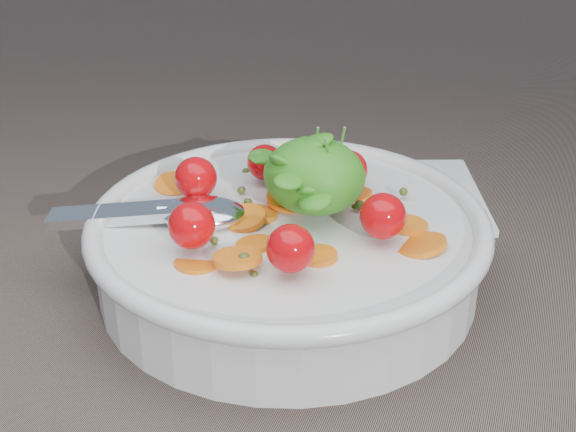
% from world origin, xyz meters
% --- Properties ---
extents(ground, '(6.00, 6.00, 0.00)m').
position_xyz_m(ground, '(0.00, 0.00, 0.00)').
color(ground, brown).
rests_on(ground, ground).
extents(bowl, '(0.31, 0.29, 0.12)m').
position_xyz_m(bowl, '(0.02, 0.02, 0.03)').
color(bowl, silver).
rests_on(bowl, ground).
extents(napkin, '(0.20, 0.19, 0.01)m').
position_xyz_m(napkin, '(0.06, 0.18, 0.00)').
color(napkin, white).
rests_on(napkin, ground).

